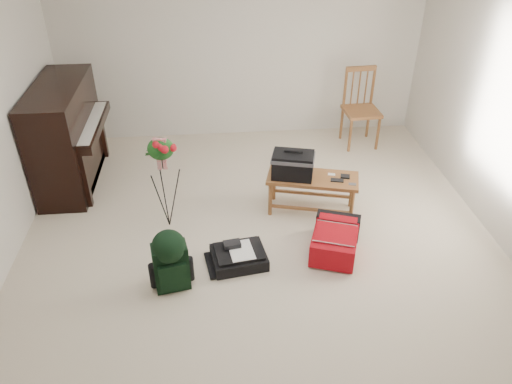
{
  "coord_description": "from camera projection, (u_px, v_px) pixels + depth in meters",
  "views": [
    {
      "loc": [
        -0.43,
        -3.98,
        3.34
      ],
      "look_at": [
        -0.02,
        0.35,
        0.49
      ],
      "focal_mm": 35.0,
      "sensor_mm": 36.0,
      "label": 1
    }
  ],
  "objects": [
    {
      "name": "wall_back",
      "position": [
        241.0,
        49.0,
        6.79
      ],
      "size": [
        5.0,
        0.04,
        2.5
      ],
      "primitive_type": "cube",
      "color": "silver",
      "rests_on": "floor"
    },
    {
      "name": "floor",
      "position": [
        261.0,
        250.0,
        5.18
      ],
      "size": [
        5.0,
        5.5,
        0.01
      ],
      "primitive_type": "cube",
      "color": "beige",
      "rests_on": "ground"
    },
    {
      "name": "green_backpack",
      "position": [
        170.0,
        258.0,
        4.54
      ],
      "size": [
        0.35,
        0.32,
        0.63
      ],
      "rotation": [
        0.0,
        0.0,
        0.19
      ],
      "color": "black",
      "rests_on": "floor"
    },
    {
      "name": "bench",
      "position": [
        300.0,
        171.0,
        5.45
      ],
      "size": [
        1.07,
        0.64,
        0.77
      ],
      "rotation": [
        0.0,
        0.0,
        -0.26
      ],
      "color": "#996232",
      "rests_on": "floor"
    },
    {
      "name": "piano",
      "position": [
        68.0,
        137.0,
        6.01
      ],
      "size": [
        0.71,
        1.5,
        1.25
      ],
      "color": "black",
      "rests_on": "floor"
    },
    {
      "name": "dining_chair",
      "position": [
        361.0,
        109.0,
        6.91
      ],
      "size": [
        0.49,
        0.49,
        1.07
      ],
      "rotation": [
        0.0,
        0.0,
        0.06
      ],
      "color": "#996232",
      "rests_on": "floor"
    },
    {
      "name": "flower_stand",
      "position": [
        165.0,
        184.0,
        5.24
      ],
      "size": [
        0.4,
        0.4,
        1.11
      ],
      "rotation": [
        0.0,
        0.0,
        -0.18
      ],
      "color": "black",
      "rests_on": "floor"
    },
    {
      "name": "black_duffel",
      "position": [
        239.0,
        256.0,
        4.97
      ],
      "size": [
        0.58,
        0.49,
        0.22
      ],
      "rotation": [
        0.0,
        0.0,
        0.15
      ],
      "color": "black",
      "rests_on": "floor"
    },
    {
      "name": "red_suitcase",
      "position": [
        334.0,
        237.0,
        5.11
      ],
      "size": [
        0.63,
        0.78,
        0.28
      ],
      "rotation": [
        0.0,
        0.0,
        -0.34
      ],
      "color": "red",
      "rests_on": "floor"
    }
  ]
}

